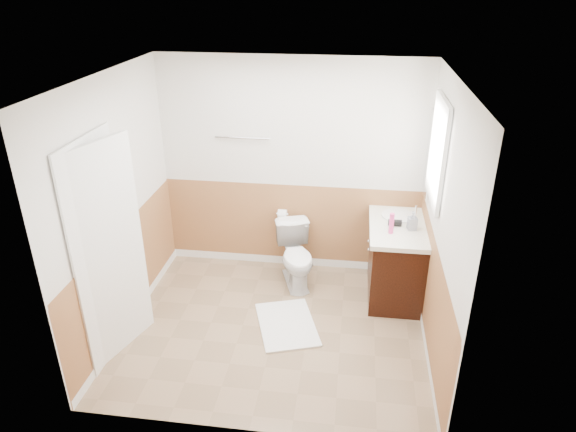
# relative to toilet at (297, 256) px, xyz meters

# --- Properties ---
(floor) EXTENTS (3.00, 3.00, 0.00)m
(floor) POSITION_rel_toilet_xyz_m (-0.11, -0.88, -0.35)
(floor) COLOR #8C7051
(floor) RESTS_ON ground
(ceiling) EXTENTS (3.00, 3.00, 0.00)m
(ceiling) POSITION_rel_toilet_xyz_m (-0.11, -0.88, 2.15)
(ceiling) COLOR white
(ceiling) RESTS_ON floor
(wall_back) EXTENTS (3.00, 0.00, 3.00)m
(wall_back) POSITION_rel_toilet_xyz_m (-0.11, 0.42, 0.90)
(wall_back) COLOR silver
(wall_back) RESTS_ON floor
(wall_front) EXTENTS (3.00, 0.00, 3.00)m
(wall_front) POSITION_rel_toilet_xyz_m (-0.11, -2.18, 0.90)
(wall_front) COLOR silver
(wall_front) RESTS_ON floor
(wall_left) EXTENTS (0.00, 3.00, 3.00)m
(wall_left) POSITION_rel_toilet_xyz_m (-1.61, -0.88, 0.90)
(wall_left) COLOR silver
(wall_left) RESTS_ON floor
(wall_right) EXTENTS (0.00, 3.00, 3.00)m
(wall_right) POSITION_rel_toilet_xyz_m (1.39, -0.88, 0.90)
(wall_right) COLOR silver
(wall_right) RESTS_ON floor
(wainscot_back) EXTENTS (3.00, 0.00, 3.00)m
(wainscot_back) POSITION_rel_toilet_xyz_m (-0.11, 0.41, 0.15)
(wainscot_back) COLOR #9E693F
(wainscot_back) RESTS_ON floor
(wainscot_front) EXTENTS (3.00, 0.00, 3.00)m
(wainscot_front) POSITION_rel_toilet_xyz_m (-0.11, -2.16, 0.15)
(wainscot_front) COLOR #9E693F
(wainscot_front) RESTS_ON floor
(wainscot_left) EXTENTS (0.00, 2.60, 2.60)m
(wainscot_left) POSITION_rel_toilet_xyz_m (-1.60, -0.88, 0.15)
(wainscot_left) COLOR #9E693F
(wainscot_left) RESTS_ON floor
(wainscot_right) EXTENTS (0.00, 2.60, 2.60)m
(wainscot_right) POSITION_rel_toilet_xyz_m (1.37, -0.88, 0.15)
(wainscot_right) COLOR #9E693F
(wainscot_right) RESTS_ON floor
(toilet) EXTENTS (0.58, 0.77, 0.70)m
(toilet) POSITION_rel_toilet_xyz_m (0.00, 0.00, 0.00)
(toilet) COLOR white
(toilet) RESTS_ON floor
(bath_mat) EXTENTS (0.77, 0.93, 0.02)m
(bath_mat) POSITION_rel_toilet_xyz_m (-0.00, -0.81, -0.34)
(bath_mat) COLOR white
(bath_mat) RESTS_ON floor
(vanity_cabinet) EXTENTS (0.55, 1.10, 0.80)m
(vanity_cabinet) POSITION_rel_toilet_xyz_m (1.10, -0.00, 0.05)
(vanity_cabinet) COLOR black
(vanity_cabinet) RESTS_ON floor
(vanity_knob_left) EXTENTS (0.03, 0.03, 0.03)m
(vanity_knob_left) POSITION_rel_toilet_xyz_m (0.80, -0.10, 0.20)
(vanity_knob_left) COLOR #B4B5BB
(vanity_knob_left) RESTS_ON vanity_cabinet
(vanity_knob_right) EXTENTS (0.03, 0.03, 0.03)m
(vanity_knob_right) POSITION_rel_toilet_xyz_m (0.80, 0.10, 0.20)
(vanity_knob_right) COLOR silver
(vanity_knob_right) RESTS_ON vanity_cabinet
(countertop) EXTENTS (0.60, 1.15, 0.05)m
(countertop) POSITION_rel_toilet_xyz_m (1.09, -0.00, 0.48)
(countertop) COLOR white
(countertop) RESTS_ON vanity_cabinet
(sink_basin) EXTENTS (0.36, 0.36, 0.02)m
(sink_basin) POSITION_rel_toilet_xyz_m (1.10, 0.15, 0.51)
(sink_basin) COLOR white
(sink_basin) RESTS_ON countertop
(faucet) EXTENTS (0.02, 0.02, 0.14)m
(faucet) POSITION_rel_toilet_xyz_m (1.28, 0.15, 0.57)
(faucet) COLOR silver
(faucet) RESTS_ON countertop
(lotion_bottle) EXTENTS (0.05, 0.05, 0.22)m
(lotion_bottle) POSITION_rel_toilet_xyz_m (1.00, -0.26, 0.61)
(lotion_bottle) COLOR #EC3D8F
(lotion_bottle) RESTS_ON countertop
(soap_dispenser) EXTENTS (0.11, 0.11, 0.20)m
(soap_dispenser) POSITION_rel_toilet_xyz_m (1.22, -0.15, 0.60)
(soap_dispenser) COLOR gray
(soap_dispenser) RESTS_ON countertop
(hair_dryer_body) EXTENTS (0.14, 0.07, 0.07)m
(hair_dryer_body) POSITION_rel_toilet_xyz_m (1.05, -0.09, 0.54)
(hair_dryer_body) COLOR black
(hair_dryer_body) RESTS_ON countertop
(hair_dryer_handle) EXTENTS (0.03, 0.03, 0.07)m
(hair_dryer_handle) POSITION_rel_toilet_xyz_m (1.02, -0.13, 0.51)
(hair_dryer_handle) COLOR black
(hair_dryer_handle) RESTS_ON countertop
(mirror_panel) EXTENTS (0.02, 0.35, 0.90)m
(mirror_panel) POSITION_rel_toilet_xyz_m (1.36, 0.22, 1.20)
(mirror_panel) COLOR silver
(mirror_panel) RESTS_ON wall_right
(window_frame) EXTENTS (0.04, 0.80, 1.00)m
(window_frame) POSITION_rel_toilet_xyz_m (1.36, -0.29, 1.40)
(window_frame) COLOR white
(window_frame) RESTS_ON wall_right
(window_glass) EXTENTS (0.01, 0.70, 0.90)m
(window_glass) POSITION_rel_toilet_xyz_m (1.37, -0.29, 1.40)
(window_glass) COLOR white
(window_glass) RESTS_ON wall_right
(door) EXTENTS (0.29, 0.78, 2.04)m
(door) POSITION_rel_toilet_xyz_m (-1.51, -1.33, 0.67)
(door) COLOR white
(door) RESTS_ON wall_left
(door_frame) EXTENTS (0.02, 0.92, 2.10)m
(door_frame) POSITION_rel_toilet_xyz_m (-1.59, -1.33, 0.68)
(door_frame) COLOR white
(door_frame) RESTS_ON wall_left
(door_knob) EXTENTS (0.06, 0.06, 0.06)m
(door_knob) POSITION_rel_toilet_xyz_m (-1.45, -1.00, 0.60)
(door_knob) COLOR silver
(door_knob) RESTS_ON door
(towel_bar) EXTENTS (0.62, 0.02, 0.02)m
(towel_bar) POSITION_rel_toilet_xyz_m (-0.66, 0.37, 1.25)
(towel_bar) COLOR silver
(towel_bar) RESTS_ON wall_back
(tp_holder_bar) EXTENTS (0.14, 0.02, 0.02)m
(tp_holder_bar) POSITION_rel_toilet_xyz_m (-0.21, 0.35, 0.35)
(tp_holder_bar) COLOR silver
(tp_holder_bar) RESTS_ON wall_back
(tp_roll) EXTENTS (0.10, 0.11, 0.11)m
(tp_roll) POSITION_rel_toilet_xyz_m (-0.21, 0.35, 0.35)
(tp_roll) COLOR white
(tp_roll) RESTS_ON tp_holder_bar
(tp_sheet) EXTENTS (0.10, 0.01, 0.16)m
(tp_sheet) POSITION_rel_toilet_xyz_m (-0.21, 0.35, 0.24)
(tp_sheet) COLOR white
(tp_sheet) RESTS_ON tp_roll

